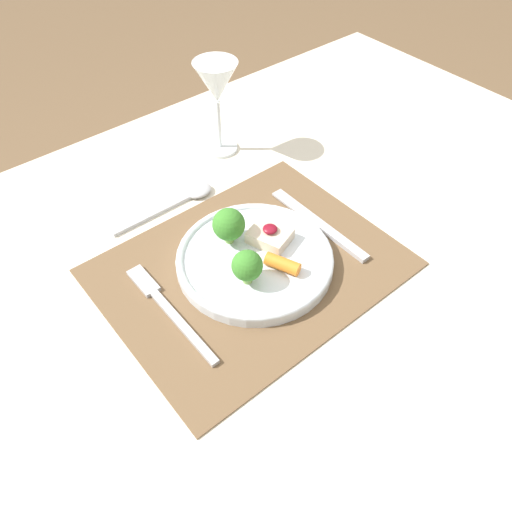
# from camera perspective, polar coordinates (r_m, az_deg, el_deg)

# --- Properties ---
(ground_plane) EXTENTS (8.00, 8.00, 0.00)m
(ground_plane) POSITION_cam_1_polar(r_m,az_deg,el_deg) (1.44, -0.38, -22.09)
(ground_plane) COLOR brown
(dining_table) EXTENTS (1.54, 0.97, 0.77)m
(dining_table) POSITION_cam_1_polar(r_m,az_deg,el_deg) (0.84, -0.60, -5.37)
(dining_table) COLOR beige
(dining_table) RESTS_ON ground_plane
(placemat) EXTENTS (0.44, 0.34, 0.00)m
(placemat) POSITION_cam_1_polar(r_m,az_deg,el_deg) (0.77, -0.65, -1.28)
(placemat) COLOR brown
(placemat) RESTS_ON dining_table
(dinner_plate) EXTENTS (0.24, 0.24, 0.08)m
(dinner_plate) POSITION_cam_1_polar(r_m,az_deg,el_deg) (0.76, -0.19, -0.10)
(dinner_plate) COLOR silver
(dinner_plate) RESTS_ON placemat
(fork) EXTENTS (0.02, 0.21, 0.01)m
(fork) POSITION_cam_1_polar(r_m,az_deg,el_deg) (0.73, -10.36, -5.60)
(fork) COLOR #B2B2B7
(fork) RESTS_ON placemat
(knife) EXTENTS (0.02, 0.21, 0.01)m
(knife) POSITION_cam_1_polar(r_m,az_deg,el_deg) (0.83, 7.82, 3.16)
(knife) COLOR #B2B2B7
(knife) RESTS_ON placemat
(spoon) EXTENTS (0.20, 0.04, 0.01)m
(spoon) POSITION_cam_1_polar(r_m,az_deg,el_deg) (0.90, -7.98, 6.72)
(spoon) COLOR #B2B2B7
(spoon) RESTS_ON dining_table
(wine_glass_near) EXTENTS (0.08, 0.08, 0.18)m
(wine_glass_near) POSITION_cam_1_polar(r_m,az_deg,el_deg) (0.95, -4.53, 18.72)
(wine_glass_near) COLOR white
(wine_glass_near) RESTS_ON dining_table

